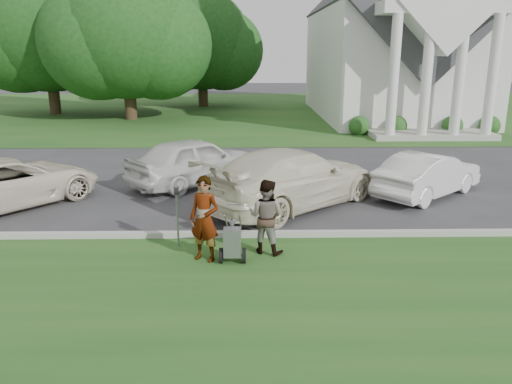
{
  "coord_description": "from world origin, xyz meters",
  "views": [
    {
      "loc": [
        -0.45,
        -10.67,
        4.32
      ],
      "look_at": [
        -0.26,
        0.0,
        1.29
      ],
      "focal_mm": 35.0,
      "sensor_mm": 36.0,
      "label": 1
    }
  ],
  "objects_px": {
    "parking_meter_near": "(177,209)",
    "car_a": "(10,182)",
    "tree_far": "(47,29)",
    "person_left": "(205,220)",
    "church": "(393,25)",
    "tree_back": "(202,45)",
    "person_right": "(266,217)",
    "tree_left": "(126,37)",
    "car_d": "(428,174)",
    "striping_cart": "(232,243)",
    "car_c": "(292,178)",
    "car_b": "(195,161)"
  },
  "relations": [
    {
      "from": "tree_back",
      "to": "car_d",
      "type": "bearing_deg",
      "value": -70.71
    },
    {
      "from": "tree_back",
      "to": "car_b",
      "type": "bearing_deg",
      "value": -85.72
    },
    {
      "from": "tree_left",
      "to": "car_c",
      "type": "height_order",
      "value": "tree_left"
    },
    {
      "from": "church",
      "to": "tree_left",
      "type": "bearing_deg",
      "value": -176.21
    },
    {
      "from": "car_b",
      "to": "car_c",
      "type": "height_order",
      "value": "car_c"
    },
    {
      "from": "parking_meter_near",
      "to": "car_c",
      "type": "distance_m",
      "value": 4.15
    },
    {
      "from": "car_c",
      "to": "car_d",
      "type": "relative_size",
      "value": 1.41
    },
    {
      "from": "person_right",
      "to": "car_d",
      "type": "xyz_separation_m",
      "value": [
        5.13,
        4.43,
        -0.16
      ]
    },
    {
      "from": "person_right",
      "to": "striping_cart",
      "type": "bearing_deg",
      "value": 60.24
    },
    {
      "from": "tree_far",
      "to": "car_c",
      "type": "distance_m",
      "value": 26.94
    },
    {
      "from": "church",
      "to": "person_left",
      "type": "bearing_deg",
      "value": -113.42
    },
    {
      "from": "tree_far",
      "to": "striping_cart",
      "type": "distance_m",
      "value": 29.57
    },
    {
      "from": "striping_cart",
      "to": "car_d",
      "type": "xyz_separation_m",
      "value": [
        5.85,
        4.96,
        0.23
      ]
    },
    {
      "from": "car_a",
      "to": "car_c",
      "type": "distance_m",
      "value": 8.07
    },
    {
      "from": "car_c",
      "to": "car_d",
      "type": "xyz_separation_m",
      "value": [
        4.26,
        1.02,
        -0.16
      ]
    },
    {
      "from": "tree_left",
      "to": "parking_meter_near",
      "type": "distance_m",
      "value": 23.15
    },
    {
      "from": "car_b",
      "to": "car_c",
      "type": "xyz_separation_m",
      "value": [
        3.0,
        -2.53,
        0.04
      ]
    },
    {
      "from": "church",
      "to": "car_b",
      "type": "bearing_deg",
      "value": -122.5
    },
    {
      "from": "person_right",
      "to": "car_a",
      "type": "distance_m",
      "value": 8.05
    },
    {
      "from": "tree_far",
      "to": "church",
      "type": "bearing_deg",
      "value": -4.66
    },
    {
      "from": "person_right",
      "to": "parking_meter_near",
      "type": "relative_size",
      "value": 1.16
    },
    {
      "from": "parking_meter_near",
      "to": "church",
      "type": "bearing_deg",
      "value": 64.46
    },
    {
      "from": "tree_left",
      "to": "person_left",
      "type": "height_order",
      "value": "tree_left"
    },
    {
      "from": "parking_meter_near",
      "to": "car_a",
      "type": "bearing_deg",
      "value": 148.44
    },
    {
      "from": "car_a",
      "to": "car_b",
      "type": "distance_m",
      "value": 5.58
    },
    {
      "from": "tree_far",
      "to": "striping_cart",
      "type": "xyz_separation_m",
      "value": [
        13.24,
        -25.91,
        -5.25
      ]
    },
    {
      "from": "striping_cart",
      "to": "car_b",
      "type": "distance_m",
      "value": 6.64
    },
    {
      "from": "car_c",
      "to": "person_left",
      "type": "bearing_deg",
      "value": 108.6
    },
    {
      "from": "tree_left",
      "to": "car_a",
      "type": "xyz_separation_m",
      "value": [
        0.76,
        -18.77,
        -4.41
      ]
    },
    {
      "from": "church",
      "to": "tree_left",
      "type": "xyz_separation_m",
      "value": [
        -17.01,
        -1.13,
        -0.83
      ]
    },
    {
      "from": "striping_cart",
      "to": "car_a",
      "type": "xyz_separation_m",
      "value": [
        -6.48,
        4.14,
        0.26
      ]
    },
    {
      "from": "tree_left",
      "to": "car_d",
      "type": "relative_size",
      "value": 2.6
    },
    {
      "from": "tree_back",
      "to": "person_right",
      "type": "bearing_deg",
      "value": -82.58
    },
    {
      "from": "church",
      "to": "tree_back",
      "type": "xyz_separation_m",
      "value": [
        -13.01,
        6.87,
        -1.21
      ]
    },
    {
      "from": "church",
      "to": "tree_far",
      "type": "xyz_separation_m",
      "value": [
        -23.01,
        1.87,
        -0.25
      ]
    },
    {
      "from": "car_d",
      "to": "tree_far",
      "type": "bearing_deg",
      "value": 1.47
    },
    {
      "from": "tree_left",
      "to": "car_a",
      "type": "relative_size",
      "value": 2.1
    },
    {
      "from": "person_left",
      "to": "car_b",
      "type": "bearing_deg",
      "value": 122.47
    },
    {
      "from": "car_b",
      "to": "tree_far",
      "type": "bearing_deg",
      "value": -10.33
    },
    {
      "from": "car_a",
      "to": "car_c",
      "type": "relative_size",
      "value": 0.88
    },
    {
      "from": "car_b",
      "to": "car_a",
      "type": "bearing_deg",
      "value": 73.09
    },
    {
      "from": "tree_far",
      "to": "person_left",
      "type": "bearing_deg",
      "value": -63.84
    },
    {
      "from": "tree_back",
      "to": "tree_far",
      "type": "bearing_deg",
      "value": -153.44
    },
    {
      "from": "church",
      "to": "car_b",
      "type": "xyz_separation_m",
      "value": [
        -11.18,
        -17.56,
        -5.14
      ]
    },
    {
      "from": "person_right",
      "to": "parking_meter_near",
      "type": "height_order",
      "value": "person_right"
    },
    {
      "from": "parking_meter_near",
      "to": "car_a",
      "type": "height_order",
      "value": "parking_meter_near"
    },
    {
      "from": "person_left",
      "to": "church",
      "type": "bearing_deg",
      "value": 91.61
    },
    {
      "from": "tree_back",
      "to": "parking_meter_near",
      "type": "relative_size",
      "value": 6.71
    },
    {
      "from": "car_d",
      "to": "car_c",
      "type": "bearing_deg",
      "value": 62.56
    },
    {
      "from": "tree_far",
      "to": "person_right",
      "type": "relative_size",
      "value": 7.01
    }
  ]
}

